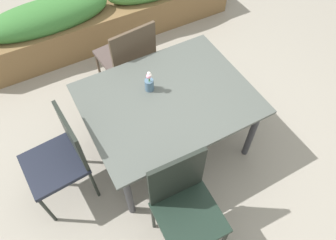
{
  "coord_description": "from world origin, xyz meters",
  "views": [
    {
      "loc": [
        -0.83,
        -1.51,
        2.71
      ],
      "look_at": [
        -0.01,
        -0.01,
        0.39
      ],
      "focal_mm": 33.34,
      "sensor_mm": 36.0,
      "label": 1
    }
  ],
  "objects_px": {
    "chair_near_left": "(184,203)",
    "planter_box": "(110,12)",
    "chair_far_side": "(128,56)",
    "flower_vase": "(149,82)",
    "dining_table": "(168,102)",
    "chair_end_left": "(61,156)"
  },
  "relations": [
    {
      "from": "chair_near_left",
      "to": "planter_box",
      "type": "height_order",
      "value": "chair_near_left"
    },
    {
      "from": "chair_far_side",
      "to": "flower_vase",
      "type": "relative_size",
      "value": 4.49
    },
    {
      "from": "chair_near_left",
      "to": "flower_vase",
      "type": "bearing_deg",
      "value": -100.7
    },
    {
      "from": "chair_near_left",
      "to": "chair_far_side",
      "type": "xyz_separation_m",
      "value": [
        0.3,
        1.63,
        -0.03
      ]
    },
    {
      "from": "chair_far_side",
      "to": "planter_box",
      "type": "xyz_separation_m",
      "value": [
        0.2,
        1.04,
        -0.18
      ]
    },
    {
      "from": "dining_table",
      "to": "chair_far_side",
      "type": "height_order",
      "value": "chair_far_side"
    },
    {
      "from": "chair_far_side",
      "to": "chair_end_left",
      "type": "height_order",
      "value": "chair_far_side"
    },
    {
      "from": "dining_table",
      "to": "chair_end_left",
      "type": "xyz_separation_m",
      "value": [
        -0.97,
        0.01,
        -0.11
      ]
    },
    {
      "from": "planter_box",
      "to": "chair_near_left",
      "type": "bearing_deg",
      "value": -100.57
    },
    {
      "from": "dining_table",
      "to": "planter_box",
      "type": "xyz_separation_m",
      "value": [
        0.18,
        1.85,
        -0.29
      ]
    },
    {
      "from": "dining_table",
      "to": "chair_far_side",
      "type": "xyz_separation_m",
      "value": [
        -0.02,
        0.81,
        -0.11
      ]
    },
    {
      "from": "chair_far_side",
      "to": "planter_box",
      "type": "distance_m",
      "value": 1.07
    },
    {
      "from": "dining_table",
      "to": "flower_vase",
      "type": "bearing_deg",
      "value": 121.09
    },
    {
      "from": "flower_vase",
      "to": "dining_table",
      "type": "bearing_deg",
      "value": -58.91
    },
    {
      "from": "dining_table",
      "to": "chair_near_left",
      "type": "distance_m",
      "value": 0.88
    },
    {
      "from": "chair_far_side",
      "to": "planter_box",
      "type": "height_order",
      "value": "chair_far_side"
    },
    {
      "from": "flower_vase",
      "to": "planter_box",
      "type": "xyz_separation_m",
      "value": [
        0.28,
        1.69,
        -0.44
      ]
    },
    {
      "from": "dining_table",
      "to": "planter_box",
      "type": "height_order",
      "value": "planter_box"
    },
    {
      "from": "flower_vase",
      "to": "chair_far_side",
      "type": "bearing_deg",
      "value": 83.39
    },
    {
      "from": "chair_near_left",
      "to": "flower_vase",
      "type": "distance_m",
      "value": 1.02
    },
    {
      "from": "planter_box",
      "to": "flower_vase",
      "type": "bearing_deg",
      "value": -99.27
    },
    {
      "from": "chair_near_left",
      "to": "chair_far_side",
      "type": "distance_m",
      "value": 1.66
    }
  ]
}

